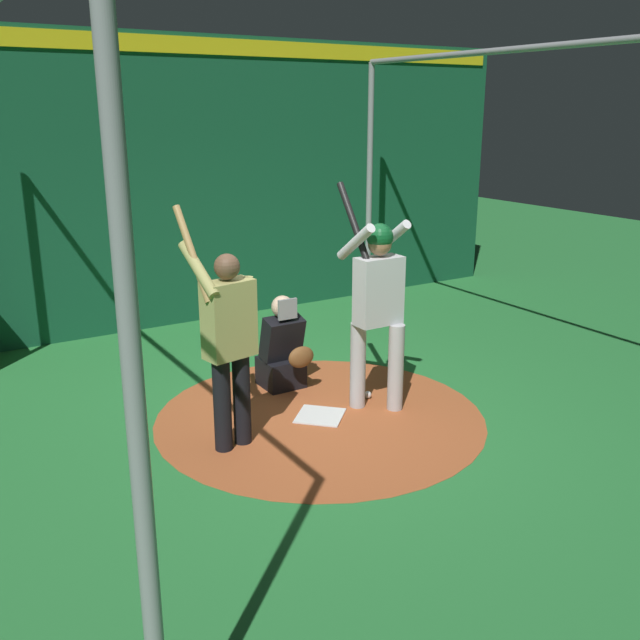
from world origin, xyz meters
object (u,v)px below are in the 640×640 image
(catcher, at_px, (283,352))
(baseball_1, at_px, (228,442))
(home_plate, at_px, (320,416))
(baseball_0, at_px, (368,395))
(batter, at_px, (377,298))
(visitor, at_px, (229,338))

(catcher, bearing_deg, baseball_1, -48.59)
(home_plate, bearing_deg, baseball_0, 100.72)
(batter, distance_m, baseball_0, 1.07)
(batter, distance_m, visitor, 1.52)
(baseball_1, bearing_deg, baseball_0, 97.62)
(catcher, bearing_deg, batter, 28.79)
(baseball_0, relative_size, baseball_1, 1.00)
(home_plate, height_order, baseball_0, baseball_0)
(catcher, height_order, baseball_1, catcher)
(batter, relative_size, visitor, 1.04)
(visitor, bearing_deg, batter, 80.10)
(baseball_0, bearing_deg, catcher, -141.66)
(catcher, height_order, visitor, visitor)
(visitor, bearing_deg, home_plate, 85.70)
(catcher, distance_m, baseball_1, 1.45)
(batter, bearing_deg, home_plate, -98.46)
(visitor, xyz_separation_m, baseball_1, (-0.01, -0.04, -0.93))
(catcher, distance_m, baseball_0, 0.97)
(baseball_0, distance_m, baseball_1, 1.63)
(batter, height_order, visitor, batter)
(baseball_1, bearing_deg, home_plate, 95.62)
(home_plate, xyz_separation_m, visitor, (0.11, -0.95, 0.96))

